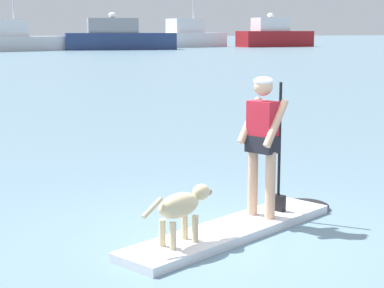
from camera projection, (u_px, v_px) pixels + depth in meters
The scene contains 8 objects.
ground_plane at pixel (231, 235), 7.54m from camera, with size 400.00×400.00×0.00m, color slate.
paddleboard at pixel (243, 226), 7.70m from camera, with size 3.36×1.77×0.10m.
person_paddler at pixel (263, 137), 7.78m from camera, with size 0.67×0.59×1.68m.
dog at pixel (182, 207), 6.88m from camera, with size 0.98×0.44×0.58m.
moored_boat_far_port at pixel (7, 39), 70.86m from camera, with size 12.83×6.11×11.48m.
moored_boat_port at pixel (119, 38), 75.92m from camera, with size 13.01×6.24×4.23m.
moored_boat_far_starboard at pixel (189, 36), 87.25m from camera, with size 10.41×5.19×12.85m.
moored_boat_starboard at pixel (274, 36), 89.03m from camera, with size 10.48×3.38×4.49m.
Camera 1 is at (-3.64, -6.29, 2.32)m, focal length 61.79 mm.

